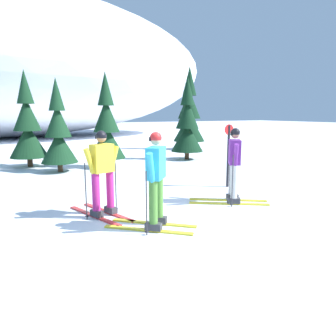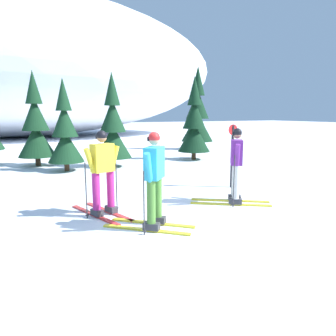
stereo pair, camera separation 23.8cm
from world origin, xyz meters
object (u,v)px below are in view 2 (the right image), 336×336
Objects in this scene: pine_tree_center_right at (113,128)px; skier_cyan_jacket at (154,178)px; skier_purple_jacket at (236,165)px; pine_tree_right at (194,125)px; pine_tree_center at (65,133)px; trail_marker_post at (232,152)px; skier_yellow_jacket at (103,172)px; pine_tree_far_right at (197,115)px; pine_tree_center_left at (36,127)px.

skier_cyan_jacket is at bearing -100.35° from pine_tree_center_right.
pine_tree_right is (2.66, 6.36, 0.62)m from skier_purple_jacket.
pine_tree_center is 0.92× the size of pine_tree_center_right.
pine_tree_center_right reaches higher than trail_marker_post.
pine_tree_right reaches higher than skier_cyan_jacket.
skier_purple_jacket is (2.25, 0.64, -0.03)m from skier_cyan_jacket.
skier_purple_jacket is at bearing -80.15° from pine_tree_center_right.
skier_yellow_jacket is at bearing -108.31° from pine_tree_center_right.
skier_purple_jacket is 10.89m from pine_tree_far_right.
skier_yellow_jacket is at bearing -167.07° from trail_marker_post.
skier_cyan_jacket is at bearing -124.41° from pine_tree_far_right.
skier_cyan_jacket is at bearing -80.62° from pine_tree_center_left.
trail_marker_post is at bearing -51.04° from pine_tree_center.
pine_tree_right is at bearing 54.92° from skier_cyan_jacket.
skier_cyan_jacket is 12.59m from pine_tree_far_right.
pine_tree_center_right is at bearing 99.85° from skier_purple_jacket.
pine_tree_right is 4.02m from pine_tree_far_right.
skier_yellow_jacket is 1.01× the size of trail_marker_post.
pine_tree_center is 0.71× the size of pine_tree_far_right.
pine_tree_far_right is at bearing 55.59° from skier_cyan_jacket.
pine_tree_center_right is at bearing -147.74° from pine_tree_far_right.
skier_yellow_jacket is at bearing -90.99° from pine_tree_center.
skier_yellow_jacket is 5.44m from pine_tree_center.
skier_purple_jacket is 8.38m from pine_tree_center_left.
trail_marker_post is at bearing 12.93° from skier_yellow_jacket.
pine_tree_center_left is at bearing 125.96° from trail_marker_post.
trail_marker_post is at bearing -54.04° from pine_tree_center_left.
pine_tree_center_right is at bearing -30.95° from pine_tree_center_left.
trail_marker_post is (0.90, 1.32, 0.09)m from skier_purple_jacket.
pine_tree_right is (3.70, 0.36, 0.03)m from pine_tree_center_right.
pine_tree_right is at bearing 70.73° from trail_marker_post.
pine_tree_right reaches higher than skier_yellow_jacket.
pine_tree_center_left is 1.13× the size of pine_tree_center.
trail_marker_post is (4.51, -6.21, -0.54)m from pine_tree_center_left.
skier_yellow_jacket is at bearing -84.12° from pine_tree_center_left.
skier_cyan_jacket reaches higher than skier_yellow_jacket.
pine_tree_center is 0.89× the size of pine_tree_right.
pine_tree_center_right is at bearing 3.97° from pine_tree_center.
skier_cyan_jacket is at bearing -148.08° from trail_marker_post.
pine_tree_far_right is at bearing 63.52° from skier_purple_jacket.
pine_tree_right is (6.27, -1.18, -0.01)m from pine_tree_center_left.
pine_tree_center_left reaches higher than pine_tree_center_right.
skier_purple_jacket is 0.38× the size of pine_tree_far_right.
pine_tree_center_right is at bearing -174.46° from pine_tree_right.
pine_tree_center_left is 1.03× the size of pine_tree_center_right.
pine_tree_center_right is (1.21, 6.64, 0.56)m from skier_cyan_jacket.
pine_tree_right is (4.91, 7.00, 0.59)m from skier_cyan_jacket.
pine_tree_center_left is 1.01× the size of pine_tree_right.
pine_tree_center_left reaches higher than skier_cyan_jacket.
pine_tree_right is at bearing 5.54° from pine_tree_center_right.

